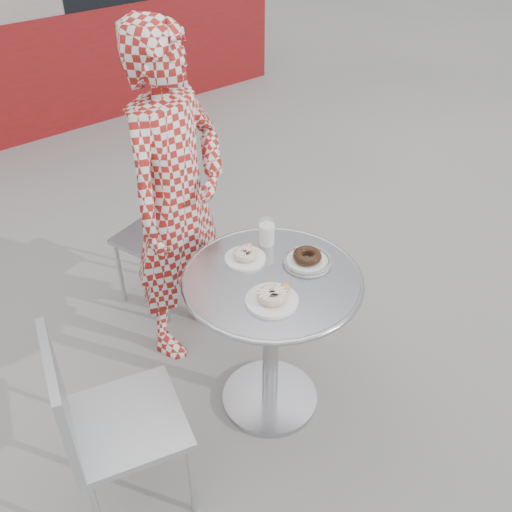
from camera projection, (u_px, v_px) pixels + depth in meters
ground at (272, 402)px, 2.77m from camera, size 60.00×60.00×0.00m
bistro_table at (272, 311)px, 2.44m from camera, size 0.75×0.75×0.76m
chair_far at (164, 261)px, 3.26m from camera, size 0.50×0.50×0.84m
chair_left at (129, 452)px, 2.24m from camera, size 0.52×0.52×0.88m
seated_person at (177, 202)px, 2.66m from camera, size 0.71×0.58×1.67m
plate_far at (245, 256)px, 2.42m from camera, size 0.18×0.18×0.05m
plate_near at (273, 297)px, 2.20m from camera, size 0.21×0.21×0.06m
plate_checker at (307, 259)px, 2.40m from camera, size 0.21×0.21×0.05m
milk_cup at (267, 233)px, 2.49m from camera, size 0.08×0.08×0.12m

